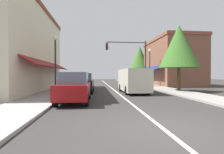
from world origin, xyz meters
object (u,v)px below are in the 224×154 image
at_px(van_in_lane, 133,80).
at_px(parked_car_third_left, 85,81).
at_px(traffic_signal_mast_arm, 132,55).
at_px(street_lamp_left_near, 55,55).
at_px(parked_car_nearest_left, 74,87).
at_px(street_lamp_right_mid, 150,62).
at_px(parked_car_second_left, 83,83).
at_px(tree_right_near, 179,46).
at_px(tree_right_far, 140,58).

bearing_deg(van_in_lane, parked_car_third_left, 127.32).
height_order(traffic_signal_mast_arm, street_lamp_left_near, traffic_signal_mast_arm).
xyz_separation_m(parked_car_third_left, traffic_signal_mast_arm, (6.21, 1.39, 3.35)).
distance_m(parked_car_nearest_left, street_lamp_right_mid, 13.95).
bearing_deg(traffic_signal_mast_arm, street_lamp_right_mid, -29.95).
height_order(parked_car_second_left, tree_right_near, tree_right_near).
bearing_deg(parked_car_third_left, tree_right_near, -29.73).
bearing_deg(street_lamp_left_near, parked_car_nearest_left, -62.69).
distance_m(van_in_lane, tree_right_far, 17.31).
height_order(parked_car_nearest_left, street_lamp_left_near, street_lamp_left_near).
distance_m(parked_car_third_left, tree_right_near, 11.22).
distance_m(street_lamp_left_near, tree_right_near, 11.34).
xyz_separation_m(traffic_signal_mast_arm, street_lamp_left_near, (-8.12, -8.48, -1.04)).
height_order(parked_car_nearest_left, parked_car_third_left, same).
bearing_deg(tree_right_near, traffic_signal_mast_arm, 114.23).
bearing_deg(tree_right_near, street_lamp_right_mid, 100.43).
xyz_separation_m(parked_car_nearest_left, tree_right_near, (9.24, 5.45, 3.47)).
relative_size(parked_car_second_left, tree_right_near, 0.65).
relative_size(parked_car_nearest_left, parked_car_third_left, 1.00).
xyz_separation_m(van_in_lane, street_lamp_right_mid, (3.60, 6.21, 2.14)).
bearing_deg(parked_car_nearest_left, parked_car_second_left, 88.38).
distance_m(parked_car_third_left, tree_right_far, 14.55).
distance_m(traffic_signal_mast_arm, street_lamp_left_near, 11.79).
bearing_deg(street_lamp_right_mid, parked_car_second_left, -144.25).
bearing_deg(parked_car_second_left, tree_right_near, 3.00).
distance_m(street_lamp_right_mid, tree_right_near, 5.76).
relative_size(parked_car_third_left, van_in_lane, 0.79).
bearing_deg(parked_car_nearest_left, street_lamp_right_mid, 53.74).
distance_m(van_in_lane, tree_right_near, 5.66).
xyz_separation_m(parked_car_third_left, street_lamp_right_mid, (8.22, 0.24, 2.41)).
bearing_deg(tree_right_far, parked_car_second_left, -120.87).
xyz_separation_m(traffic_signal_mast_arm, tree_right_near, (3.03, -6.72, 0.12)).
height_order(parked_car_third_left, tree_right_far, tree_right_far).
xyz_separation_m(parked_car_nearest_left, street_lamp_right_mid, (8.22, 11.02, 2.41)).
height_order(street_lamp_right_mid, tree_right_far, tree_right_far).
distance_m(parked_car_nearest_left, parked_car_second_left, 5.24).
relative_size(parked_car_second_left, street_lamp_left_near, 0.88).
xyz_separation_m(parked_car_second_left, street_lamp_left_near, (-2.10, -1.55, 2.31)).
relative_size(van_in_lane, tree_right_near, 0.81).
bearing_deg(parked_car_third_left, parked_car_nearest_left, -89.74).
relative_size(parked_car_third_left, street_lamp_left_near, 0.87).
height_order(street_lamp_right_mid, tree_right_near, tree_right_near).
xyz_separation_m(parked_car_second_left, tree_right_far, (9.41, 15.73, 3.96)).
bearing_deg(tree_right_far, street_lamp_left_near, -123.65).
relative_size(street_lamp_left_near, street_lamp_right_mid, 0.97).
bearing_deg(tree_right_near, van_in_lane, -172.17).
bearing_deg(traffic_signal_mast_arm, parked_car_second_left, -131.00).
bearing_deg(van_in_lane, traffic_signal_mast_arm, 77.34).
bearing_deg(parked_car_second_left, street_lamp_right_mid, 37.44).
distance_m(parked_car_third_left, street_lamp_right_mid, 8.56).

